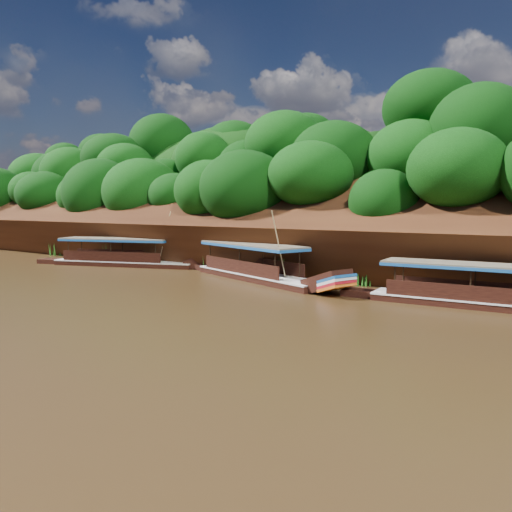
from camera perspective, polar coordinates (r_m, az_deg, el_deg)
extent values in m
plane|color=black|center=(29.29, -6.95, -4.77)|extent=(160.00, 160.00, 0.00)
cube|color=black|center=(42.03, 7.92, 3.20)|extent=(120.00, 16.12, 13.64)
cube|color=black|center=(51.34, 13.07, -0.36)|extent=(120.00, 24.00, 12.00)
ellipsoid|color=#0C450B|center=(65.76, -22.05, 3.48)|extent=(16.00, 8.00, 6.00)
ellipsoid|color=#0C450B|center=(65.80, -13.44, 8.79)|extent=(20.00, 10.00, 8.00)
ellipsoid|color=#0C450B|center=(44.31, 0.42, 3.39)|extent=(18.00, 8.00, 6.40)
ellipsoid|color=#0C450B|center=(48.46, 11.93, 10.21)|extent=(24.00, 11.00, 8.40)
cube|color=black|center=(28.90, 24.91, -5.41)|extent=(12.03, 3.07, 0.84)
cube|color=silver|center=(28.83, 24.94, -4.63)|extent=(12.04, 3.13, 0.09)
cube|color=brown|center=(28.65, 23.62, -0.91)|extent=(9.49, 3.15, 0.11)
cube|color=#165094|center=(28.66, 23.61, -1.14)|extent=(9.49, 3.15, 0.17)
cube|color=black|center=(35.93, 0.22, -2.77)|extent=(12.74, 6.22, 0.95)
cube|color=silver|center=(35.87, 0.22, -2.06)|extent=(12.76, 6.28, 0.11)
cube|color=black|center=(30.43, 8.16, -2.98)|extent=(3.40, 2.60, 1.78)
cube|color=#165094|center=(29.82, 9.22, -2.56)|extent=(2.05, 2.21, 0.65)
cube|color=#AC131E|center=(29.88, 9.21, -3.24)|extent=(2.05, 2.21, 0.65)
cube|color=brown|center=(36.29, -0.51, 1.35)|extent=(10.25, 5.68, 0.13)
cube|color=#165094|center=(36.30, -0.51, 1.15)|extent=(10.25, 5.68, 0.19)
cylinder|color=tan|center=(32.73, 2.59, 1.35)|extent=(0.14, 1.67, 4.44)
cube|color=black|center=(45.94, -14.70, -1.10)|extent=(13.13, 6.58, 0.90)
cube|color=silver|center=(45.89, -14.71, -0.57)|extent=(13.16, 6.64, 0.10)
cube|color=black|center=(42.62, -6.08, -0.52)|extent=(3.47, 2.61, 1.77)
cube|color=#165094|center=(42.29, -5.04, -0.15)|extent=(2.10, 2.16, 0.66)
cube|color=#AC131E|center=(42.33, -5.04, -0.60)|extent=(2.10, 2.16, 0.66)
cube|color=brown|center=(46.14, -15.66, 1.91)|extent=(10.56, 5.91, 0.12)
cube|color=#165094|center=(46.15, -15.65, 1.76)|extent=(10.56, 5.91, 0.18)
cylinder|color=tan|center=(43.65, -10.38, 2.18)|extent=(1.04, 0.62, 4.35)
cone|color=#215E17|center=(57.65, -21.91, 0.84)|extent=(1.50, 1.50, 1.61)
cone|color=#215E17|center=(49.97, -16.71, 0.33)|extent=(1.50, 1.50, 1.63)
cone|color=#215E17|center=(45.93, -11.54, 0.32)|extent=(1.50, 1.50, 2.15)
cone|color=#215E17|center=(40.86, -5.27, -0.81)|extent=(1.50, 1.50, 1.35)
cone|color=#215E17|center=(36.47, 2.65, -1.26)|extent=(1.50, 1.50, 1.76)
cone|color=#215E17|center=(33.94, 12.20, -1.52)|extent=(1.50, 1.50, 2.22)
cone|color=#215E17|center=(31.86, 24.62, -2.96)|extent=(1.50, 1.50, 1.58)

